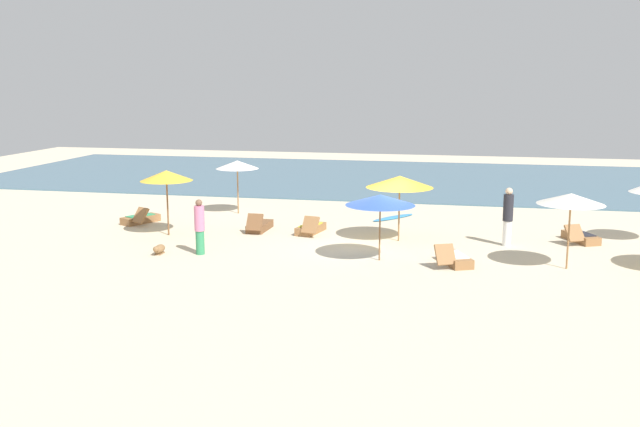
{
  "coord_description": "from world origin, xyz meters",
  "views": [
    {
      "loc": [
        2.99,
        -22.51,
        5.51
      ],
      "look_at": [
        -1.83,
        0.24,
        1.1
      ],
      "focal_mm": 40.05,
      "sensor_mm": 36.0,
      "label": 1
    }
  ],
  "objects_px": {
    "lounger_4": "(454,259)",
    "surfboard": "(393,217)",
    "umbrella_3": "(166,176)",
    "umbrella_4": "(400,182)",
    "person_0": "(508,216)",
    "person_1": "(200,227)",
    "umbrella_2": "(380,200)",
    "lounger_1": "(311,228)",
    "lounger_3": "(580,237)",
    "umbrella_1": "(237,165)",
    "lounger_2": "(259,226)",
    "lounger_0": "(141,219)",
    "dog": "(159,249)",
    "umbrella_6": "(571,199)"
  },
  "relations": [
    {
      "from": "dog",
      "to": "surfboard",
      "type": "distance_m",
      "value": 10.02
    },
    {
      "from": "lounger_2",
      "to": "lounger_0",
      "type": "bearing_deg",
      "value": 175.99
    },
    {
      "from": "surfboard",
      "to": "umbrella_4",
      "type": "bearing_deg",
      "value": -81.33
    },
    {
      "from": "person_1",
      "to": "umbrella_1",
      "type": "bearing_deg",
      "value": 98.55
    },
    {
      "from": "person_0",
      "to": "umbrella_6",
      "type": "bearing_deg",
      "value": -59.21
    },
    {
      "from": "umbrella_2",
      "to": "surfboard",
      "type": "relative_size",
      "value": 1.02
    },
    {
      "from": "umbrella_4",
      "to": "umbrella_6",
      "type": "distance_m",
      "value": 5.85
    },
    {
      "from": "person_0",
      "to": "dog",
      "type": "relative_size",
      "value": 2.94
    },
    {
      "from": "dog",
      "to": "umbrella_6",
      "type": "bearing_deg",
      "value": 3.83
    },
    {
      "from": "lounger_2",
      "to": "person_1",
      "type": "height_order",
      "value": "person_1"
    },
    {
      "from": "umbrella_2",
      "to": "umbrella_4",
      "type": "distance_m",
      "value": 2.81
    },
    {
      "from": "umbrella_4",
      "to": "lounger_1",
      "type": "xyz_separation_m",
      "value": [
        -3.24,
        0.59,
        -1.88
      ]
    },
    {
      "from": "lounger_3",
      "to": "lounger_4",
      "type": "distance_m",
      "value": 5.72
    },
    {
      "from": "person_0",
      "to": "person_1",
      "type": "height_order",
      "value": "person_0"
    },
    {
      "from": "person_0",
      "to": "lounger_3",
      "type": "bearing_deg",
      "value": 23.43
    },
    {
      "from": "umbrella_2",
      "to": "umbrella_4",
      "type": "xyz_separation_m",
      "value": [
        0.31,
        2.79,
        0.17
      ]
    },
    {
      "from": "umbrella_6",
      "to": "lounger_1",
      "type": "height_order",
      "value": "umbrella_6"
    },
    {
      "from": "lounger_3",
      "to": "lounger_4",
      "type": "bearing_deg",
      "value": -136.46
    },
    {
      "from": "person_0",
      "to": "surfboard",
      "type": "relative_size",
      "value": 0.94
    },
    {
      "from": "surfboard",
      "to": "lounger_0",
      "type": "bearing_deg",
      "value": -162.27
    },
    {
      "from": "lounger_3",
      "to": "umbrella_1",
      "type": "bearing_deg",
      "value": 168.72
    },
    {
      "from": "umbrella_4",
      "to": "person_0",
      "type": "xyz_separation_m",
      "value": [
        3.62,
        0.04,
        -1.06
      ]
    },
    {
      "from": "lounger_1",
      "to": "person_0",
      "type": "relative_size",
      "value": 0.89
    },
    {
      "from": "umbrella_1",
      "to": "person_0",
      "type": "height_order",
      "value": "umbrella_1"
    },
    {
      "from": "lounger_3",
      "to": "surfboard",
      "type": "xyz_separation_m",
      "value": [
        -6.71,
        2.88,
        -0.14
      ]
    },
    {
      "from": "umbrella_6",
      "to": "lounger_2",
      "type": "xyz_separation_m",
      "value": [
        -10.41,
        3.28,
        -1.92
      ]
    },
    {
      "from": "lounger_0",
      "to": "umbrella_6",
      "type": "bearing_deg",
      "value": -13.32
    },
    {
      "from": "lounger_4",
      "to": "person_1",
      "type": "xyz_separation_m",
      "value": [
        -7.94,
        -0.39,
        0.72
      ]
    },
    {
      "from": "dog",
      "to": "umbrella_3",
      "type": "bearing_deg",
      "value": 107.75
    },
    {
      "from": "lounger_1",
      "to": "lounger_3",
      "type": "xyz_separation_m",
      "value": [
        9.34,
        0.52,
        -0.0
      ]
    },
    {
      "from": "lounger_4",
      "to": "person_0",
      "type": "height_order",
      "value": "person_0"
    },
    {
      "from": "umbrella_3",
      "to": "umbrella_4",
      "type": "relative_size",
      "value": 1.02
    },
    {
      "from": "umbrella_1",
      "to": "lounger_4",
      "type": "distance_m",
      "value": 11.28
    },
    {
      "from": "lounger_0",
      "to": "person_0",
      "type": "bearing_deg",
      "value": -3.92
    },
    {
      "from": "lounger_4",
      "to": "surfboard",
      "type": "relative_size",
      "value": 0.83
    },
    {
      "from": "lounger_0",
      "to": "person_0",
      "type": "relative_size",
      "value": 0.89
    },
    {
      "from": "lounger_0",
      "to": "umbrella_2",
      "type": "bearing_deg",
      "value": -21.11
    },
    {
      "from": "umbrella_6",
      "to": "dog",
      "type": "distance_m",
      "value": 12.67
    },
    {
      "from": "umbrella_1",
      "to": "dog",
      "type": "relative_size",
      "value": 3.3
    },
    {
      "from": "lounger_1",
      "to": "lounger_4",
      "type": "xyz_separation_m",
      "value": [
        5.2,
        -3.42,
        0.0
      ]
    },
    {
      "from": "umbrella_1",
      "to": "lounger_3",
      "type": "relative_size",
      "value": 1.24
    },
    {
      "from": "lounger_2",
      "to": "person_0",
      "type": "bearing_deg",
      "value": -3.86
    },
    {
      "from": "lounger_4",
      "to": "dog",
      "type": "xyz_separation_m",
      "value": [
        -9.23,
        -0.66,
        -0.01
      ]
    },
    {
      "from": "umbrella_3",
      "to": "dog",
      "type": "height_order",
      "value": "umbrella_3"
    },
    {
      "from": "umbrella_2",
      "to": "umbrella_4",
      "type": "height_order",
      "value": "umbrella_4"
    },
    {
      "from": "lounger_2",
      "to": "person_1",
      "type": "bearing_deg",
      "value": -101.69
    },
    {
      "from": "umbrella_6",
      "to": "lounger_0",
      "type": "xyz_separation_m",
      "value": [
        -15.29,
        3.62,
        -1.91
      ]
    },
    {
      "from": "umbrella_3",
      "to": "lounger_0",
      "type": "height_order",
      "value": "umbrella_3"
    },
    {
      "from": "umbrella_6",
      "to": "dog",
      "type": "relative_size",
      "value": 3.37
    },
    {
      "from": "lounger_3",
      "to": "person_1",
      "type": "height_order",
      "value": "person_1"
    }
  ]
}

